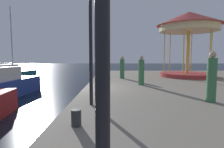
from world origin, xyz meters
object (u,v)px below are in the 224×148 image
(bollard_center, at_px, (76,118))
(person_far_corner, at_px, (212,78))
(motorboat_blue, at_px, (9,85))
(lamp_post_mid_promenade, at_px, (91,22))
(carousel, at_px, (189,28))
(person_by_the_water, at_px, (141,71))
(sailboat_teal, at_px, (8,75))
(bollard_south, at_px, (103,74))
(person_near_carousel, at_px, (122,68))

(bollard_center, xyz_separation_m, person_far_corner, (4.48, 2.47, 0.67))
(motorboat_blue, xyz_separation_m, lamp_post_mid_promenade, (5.76, -5.23, 2.92))
(carousel, distance_m, person_by_the_water, 7.30)
(sailboat_teal, xyz_separation_m, lamp_post_mid_promenade, (9.66, -12.04, 2.95))
(sailboat_teal, height_order, motorboat_blue, sailboat_teal)
(bollard_south, relative_size, bollard_center, 1.00)
(motorboat_blue, xyz_separation_m, bollard_south, (5.64, 4.58, 0.30))
(bollard_center, bearing_deg, person_by_the_water, 69.26)
(carousel, bearing_deg, person_by_the_water, -133.86)
(carousel, height_order, bollard_center, carousel)
(bollard_center, distance_m, person_far_corner, 5.16)
(sailboat_teal, bearing_deg, bollard_south, -13.14)
(person_near_carousel, distance_m, person_far_corner, 8.13)
(bollard_center, height_order, person_near_carousel, person_near_carousel)
(sailboat_teal, distance_m, bollard_south, 9.81)
(lamp_post_mid_promenade, xyz_separation_m, person_by_the_water, (2.41, 4.68, -2.01))
(carousel, distance_m, lamp_post_mid_promenade, 11.77)
(bollard_center, bearing_deg, lamp_post_mid_promenade, 86.43)
(person_near_carousel, bearing_deg, sailboat_teal, 160.16)
(lamp_post_mid_promenade, xyz_separation_m, person_near_carousel, (1.44, 8.03, -2.02))
(sailboat_teal, height_order, person_far_corner, sailboat_teal)
(carousel, xyz_separation_m, person_by_the_water, (-4.55, -4.74, -3.18))
(person_far_corner, relative_size, person_by_the_water, 1.07)
(sailboat_teal, distance_m, lamp_post_mid_promenade, 15.72)
(carousel, relative_size, person_near_carousel, 3.11)
(carousel, bearing_deg, person_near_carousel, -165.95)
(bollard_center, height_order, person_by_the_water, person_by_the_water)
(person_far_corner, bearing_deg, bollard_south, 115.49)
(person_near_carousel, xyz_separation_m, person_by_the_water, (0.97, -3.35, 0.01))
(motorboat_blue, relative_size, person_far_corner, 2.52)
(carousel, height_order, person_near_carousel, carousel)
(carousel, bearing_deg, lamp_post_mid_promenade, -126.49)
(bollard_center, relative_size, person_far_corner, 0.22)
(person_near_carousel, height_order, person_by_the_water, person_by_the_water)
(bollard_south, height_order, person_far_corner, person_far_corner)
(motorboat_blue, distance_m, carousel, 14.00)
(person_far_corner, bearing_deg, motorboat_blue, 154.65)
(person_near_carousel, bearing_deg, lamp_post_mid_promenade, -100.20)
(motorboat_blue, distance_m, person_by_the_water, 8.24)
(motorboat_blue, distance_m, person_near_carousel, 7.78)
(bollard_south, bearing_deg, person_by_the_water, -63.75)
(bollard_south, relative_size, person_by_the_water, 0.23)
(sailboat_teal, distance_m, carousel, 17.33)
(person_near_carousel, bearing_deg, bollard_center, -98.88)
(carousel, distance_m, person_near_carousel, 6.52)
(sailboat_teal, distance_m, person_near_carousel, 11.85)
(bollard_south, distance_m, bollard_center, 11.84)
(bollard_center, height_order, person_far_corner, person_far_corner)
(sailboat_teal, relative_size, carousel, 1.41)
(carousel, distance_m, bollard_center, 13.98)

